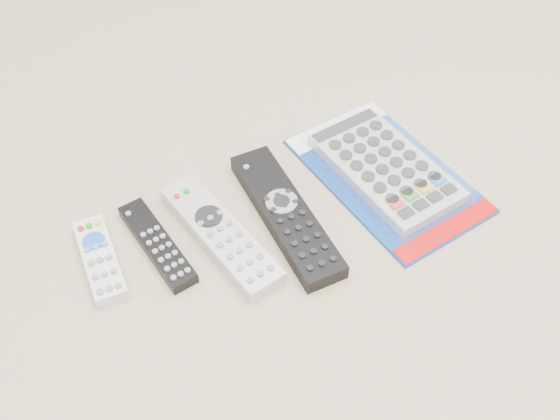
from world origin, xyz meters
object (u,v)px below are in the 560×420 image
remote_small_grey (100,259)px  remote_silver_dvd (221,234)px  remote_slim_black (157,244)px  jumbo_remote_packaged (386,167)px  remote_large_black (286,214)px

remote_small_grey → remote_silver_dvd: size_ratio=0.62×
remote_small_grey → remote_slim_black: size_ratio=0.86×
jumbo_remote_packaged → remote_slim_black: bearing=169.8°
remote_small_grey → remote_slim_black: bearing=-4.2°
remote_slim_black → remote_silver_dvd: (0.08, -0.03, 0.00)m
remote_small_grey → remote_slim_black: (0.08, -0.01, -0.00)m
remote_small_grey → remote_silver_dvd: bearing=-9.6°
remote_silver_dvd → remote_large_black: bearing=-15.8°
remote_slim_black → jumbo_remote_packaged: jumbo_remote_packaged is taller
remote_slim_black → remote_large_black: (0.18, -0.04, 0.00)m
remote_small_grey → remote_silver_dvd: remote_silver_dvd is taller
remote_silver_dvd → jumbo_remote_packaged: jumbo_remote_packaged is taller
remote_slim_black → remote_large_black: bearing=-18.9°
remote_slim_black → remote_silver_dvd: size_ratio=0.72×
remote_slim_black → remote_silver_dvd: bearing=-25.1°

